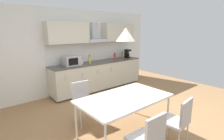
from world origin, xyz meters
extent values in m
cube|color=#9E754C|center=(0.00, 0.00, -0.01)|extent=(8.00, 7.47, 0.02)
cube|color=white|center=(0.00, 2.54, 1.25)|extent=(6.40, 0.10, 2.50)
cube|color=#333333|center=(0.86, 2.18, 0.03)|extent=(3.03, 0.57, 0.05)
cube|color=beige|center=(0.86, 2.18, 0.46)|extent=(3.16, 0.62, 0.83)
cube|color=#4C4742|center=(0.86, 2.18, 0.89)|extent=(3.18, 0.64, 0.03)
cube|color=silver|center=(-0.45, 1.85, 0.67)|extent=(0.01, 0.01, 0.14)
cube|color=silver|center=(0.07, 1.85, 0.67)|extent=(0.01, 0.01, 0.14)
cube|color=silver|center=(0.60, 1.85, 0.67)|extent=(0.01, 0.01, 0.14)
cube|color=silver|center=(1.12, 1.85, 0.67)|extent=(0.01, 0.01, 0.14)
cube|color=silver|center=(0.86, 2.48, 1.20)|extent=(3.16, 0.02, 0.58)
cube|color=beige|center=(-0.10, 2.32, 1.83)|extent=(1.24, 0.34, 0.60)
cube|color=beige|center=(1.82, 2.32, 1.83)|extent=(1.24, 0.34, 0.60)
cube|color=#B7BABF|center=(0.86, 2.30, 1.58)|extent=(0.68, 0.40, 0.10)
cube|color=#B7BABF|center=(0.86, 2.41, 1.85)|extent=(0.20, 0.16, 0.55)
cube|color=#ADADB2|center=(-0.08, 2.18, 1.05)|extent=(0.48, 0.34, 0.28)
cube|color=black|center=(-0.12, 2.00, 1.05)|extent=(0.29, 0.01, 0.20)
cube|color=black|center=(2.18, 2.18, 0.92)|extent=(0.18, 0.18, 0.02)
cylinder|color=black|center=(2.18, 2.17, 0.99)|extent=(0.12, 0.12, 0.12)
cube|color=black|center=(2.18, 2.24, 1.06)|extent=(0.16, 0.08, 0.30)
cube|color=black|center=(2.18, 2.17, 1.18)|extent=(0.18, 0.16, 0.06)
cylinder|color=red|center=(1.57, 2.19, 1.00)|extent=(0.08, 0.08, 0.19)
cylinder|color=black|center=(1.57, 2.19, 1.12)|extent=(0.03, 0.03, 0.04)
cylinder|color=yellow|center=(0.49, 2.13, 1.02)|extent=(0.06, 0.06, 0.22)
cylinder|color=black|center=(0.49, 2.13, 1.15)|extent=(0.03, 0.03, 0.05)
cylinder|color=white|center=(0.28, 2.21, 0.98)|extent=(0.08, 0.08, 0.15)
cylinder|color=black|center=(0.28, 2.21, 1.08)|extent=(0.03, 0.03, 0.03)
cylinder|color=brown|center=(1.93, 2.19, 1.02)|extent=(0.07, 0.07, 0.22)
cylinder|color=black|center=(1.93, 2.19, 1.15)|extent=(0.03, 0.03, 0.05)
cube|color=silver|center=(-0.30, -0.24, 0.71)|extent=(1.66, 0.96, 0.04)
cylinder|color=silver|center=(0.47, -0.65, 0.34)|extent=(0.04, 0.04, 0.69)
cylinder|color=silver|center=(-1.07, 0.18, 0.34)|extent=(0.04, 0.04, 0.69)
cylinder|color=silver|center=(0.47, 0.18, 0.34)|extent=(0.04, 0.04, 0.69)
cube|color=#B2B2B7|center=(-0.67, 0.54, 0.45)|extent=(0.44, 0.44, 0.04)
cube|color=#B2B2B7|center=(-0.65, 0.72, 0.67)|extent=(0.38, 0.08, 0.40)
cylinder|color=silver|center=(-0.52, 0.36, 0.21)|extent=(0.02, 0.02, 0.43)
cylinder|color=silver|center=(-0.86, 0.39, 0.21)|extent=(0.02, 0.02, 0.43)
cylinder|color=silver|center=(-0.48, 0.70, 0.21)|extent=(0.02, 0.02, 0.43)
cylinder|color=silver|center=(-0.82, 0.73, 0.21)|extent=(0.02, 0.02, 0.43)
cube|color=#B2B2B7|center=(-0.67, -1.01, 0.45)|extent=(0.41, 0.41, 0.04)
cube|color=#B2B2B7|center=(-0.68, -1.19, 0.67)|extent=(0.38, 0.05, 0.40)
cube|color=#B2B2B7|center=(0.07, -1.01, 0.45)|extent=(0.44, 0.44, 0.04)
cube|color=#B2B2B7|center=(0.09, -1.19, 0.67)|extent=(0.38, 0.08, 0.40)
cylinder|color=silver|center=(-0.11, -0.86, 0.21)|extent=(0.02, 0.02, 0.43)
cylinder|color=silver|center=(0.23, -0.83, 0.21)|extent=(0.02, 0.02, 0.43)
cylinder|color=silver|center=(0.26, -1.17, 0.21)|extent=(0.02, 0.02, 0.43)
cone|color=silver|center=(-0.30, -0.24, 1.83)|extent=(0.32, 0.32, 0.22)
camera|label=1|loc=(-2.37, -2.35, 1.91)|focal=28.00mm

